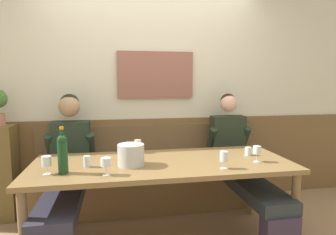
{
  "coord_description": "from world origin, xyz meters",
  "views": [
    {
      "loc": [
        -0.41,
        -2.36,
        1.45
      ],
      "look_at": [
        0.11,
        0.44,
        1.09
      ],
      "focal_mm": 31.33,
      "sensor_mm": 36.0,
      "label": 1
    }
  ],
  "objects_px": {
    "wine_glass_near_bucket": "(47,162)",
    "dining_table": "(163,170)",
    "wine_glass_by_bottle": "(106,163)",
    "wine_glass_center_front": "(224,157)",
    "wine_bottle_clear_water": "(63,153)",
    "water_tumbler_center": "(87,161)",
    "person_left_seat": "(241,162)",
    "person_center_left_seat": "(66,167)",
    "wine_glass_center_rear": "(138,144)",
    "wine_glass_mid_right": "(257,150)",
    "water_tumbler_right": "(248,151)",
    "ice_bucket": "(131,155)",
    "wall_bench": "(152,184)"
  },
  "relations": [
    {
      "from": "wine_bottle_clear_water",
      "to": "wine_glass_center_rear",
      "type": "bearing_deg",
      "value": 41.8
    },
    {
      "from": "ice_bucket",
      "to": "water_tumbler_center",
      "type": "bearing_deg",
      "value": 176.5
    },
    {
      "from": "dining_table",
      "to": "person_left_seat",
      "type": "xyz_separation_m",
      "value": [
        0.88,
        0.31,
        -0.06
      ]
    },
    {
      "from": "wine_glass_center_rear",
      "to": "wine_bottle_clear_water",
      "type": "bearing_deg",
      "value": -138.2
    },
    {
      "from": "wine_glass_near_bucket",
      "to": "wine_glass_center_front",
      "type": "height_order",
      "value": "wine_glass_center_front"
    },
    {
      "from": "wine_glass_center_rear",
      "to": "wall_bench",
      "type": "bearing_deg",
      "value": 62.06
    },
    {
      "from": "wine_glass_center_rear",
      "to": "wine_glass_mid_right",
      "type": "height_order",
      "value": "wine_glass_mid_right"
    },
    {
      "from": "wine_glass_mid_right",
      "to": "water_tumbler_center",
      "type": "height_order",
      "value": "wine_glass_mid_right"
    },
    {
      "from": "water_tumbler_center",
      "to": "wine_glass_center_rear",
      "type": "bearing_deg",
      "value": 42.05
    },
    {
      "from": "wine_bottle_clear_water",
      "to": "wine_glass_center_rear",
      "type": "relative_size",
      "value": 2.79
    },
    {
      "from": "person_left_seat",
      "to": "wine_bottle_clear_water",
      "type": "relative_size",
      "value": 3.63
    },
    {
      "from": "wine_glass_near_bucket",
      "to": "water_tumbler_center",
      "type": "xyz_separation_m",
      "value": [
        0.28,
        0.14,
        -0.05
      ]
    },
    {
      "from": "ice_bucket",
      "to": "water_tumbler_right",
      "type": "xyz_separation_m",
      "value": [
        1.11,
        0.13,
        -0.05
      ]
    },
    {
      "from": "wall_bench",
      "to": "water_tumbler_right",
      "type": "bearing_deg",
      "value": -37.72
    },
    {
      "from": "wine_glass_mid_right",
      "to": "water_tumbler_right",
      "type": "xyz_separation_m",
      "value": [
        0.03,
        0.22,
        -0.06
      ]
    },
    {
      "from": "ice_bucket",
      "to": "wine_glass_center_front",
      "type": "bearing_deg",
      "value": -17.05
    },
    {
      "from": "wall_bench",
      "to": "wine_glass_mid_right",
      "type": "bearing_deg",
      "value": -47.08
    },
    {
      "from": "wine_glass_by_bottle",
      "to": "wine_glass_center_front",
      "type": "xyz_separation_m",
      "value": [
        0.93,
        -0.0,
        -0.0
      ]
    },
    {
      "from": "person_center_left_seat",
      "to": "wine_glass_center_rear",
      "type": "height_order",
      "value": "person_center_left_seat"
    },
    {
      "from": "person_left_seat",
      "to": "wine_glass_by_bottle",
      "type": "xyz_separation_m",
      "value": [
        -1.36,
        -0.6,
        0.23
      ]
    },
    {
      "from": "wine_glass_by_bottle",
      "to": "wine_glass_center_front",
      "type": "height_order",
      "value": "wine_glass_center_front"
    },
    {
      "from": "wine_glass_near_bucket",
      "to": "dining_table",
      "type": "bearing_deg",
      "value": 11.62
    },
    {
      "from": "wine_glass_near_bucket",
      "to": "wine_glass_mid_right",
      "type": "bearing_deg",
      "value": 1.04
    },
    {
      "from": "water_tumbler_right",
      "to": "wall_bench",
      "type": "bearing_deg",
      "value": 142.28
    },
    {
      "from": "water_tumbler_center",
      "to": "wine_glass_near_bucket",
      "type": "bearing_deg",
      "value": -153.27
    },
    {
      "from": "person_center_left_seat",
      "to": "wine_glass_center_rear",
      "type": "relative_size",
      "value": 10.25
    },
    {
      "from": "wine_glass_mid_right",
      "to": "wine_glass_by_bottle",
      "type": "bearing_deg",
      "value": -174.17
    },
    {
      "from": "person_left_seat",
      "to": "wine_bottle_clear_water",
      "type": "height_order",
      "value": "person_left_seat"
    },
    {
      "from": "dining_table",
      "to": "wine_bottle_clear_water",
      "type": "relative_size",
      "value": 6.19
    },
    {
      "from": "person_left_seat",
      "to": "wine_glass_near_bucket",
      "type": "height_order",
      "value": "person_left_seat"
    },
    {
      "from": "dining_table",
      "to": "water_tumbler_right",
      "type": "xyz_separation_m",
      "value": [
        0.84,
        0.07,
        0.11
      ]
    },
    {
      "from": "wine_glass_near_bucket",
      "to": "water_tumbler_right",
      "type": "height_order",
      "value": "wine_glass_near_bucket"
    },
    {
      "from": "wine_glass_by_bottle",
      "to": "wine_glass_near_bucket",
      "type": "distance_m",
      "value": 0.45
    },
    {
      "from": "wine_glass_near_bucket",
      "to": "water_tumbler_center",
      "type": "distance_m",
      "value": 0.32
    },
    {
      "from": "water_tumbler_right",
      "to": "wine_bottle_clear_water",
      "type": "bearing_deg",
      "value": -171.15
    },
    {
      "from": "wine_glass_center_front",
      "to": "wine_glass_by_bottle",
      "type": "bearing_deg",
      "value": 179.74
    },
    {
      "from": "wall_bench",
      "to": "person_left_seat",
      "type": "height_order",
      "value": "person_left_seat"
    },
    {
      "from": "person_center_left_seat",
      "to": "wine_bottle_clear_water",
      "type": "distance_m",
      "value": 0.59
    },
    {
      "from": "dining_table",
      "to": "wine_glass_mid_right",
      "type": "height_order",
      "value": "wine_glass_mid_right"
    },
    {
      "from": "person_center_left_seat",
      "to": "water_tumbler_center",
      "type": "distance_m",
      "value": 0.47
    },
    {
      "from": "wine_glass_center_rear",
      "to": "wine_glass_near_bucket",
      "type": "xyz_separation_m",
      "value": [
        -0.73,
        -0.55,
        0.0
      ]
    },
    {
      "from": "wine_glass_near_bucket",
      "to": "wine_glass_mid_right",
      "type": "relative_size",
      "value": 1.0
    },
    {
      "from": "person_center_left_seat",
      "to": "water_tumbler_right",
      "type": "relative_size",
      "value": 16.74
    },
    {
      "from": "wine_glass_by_bottle",
      "to": "wine_glass_mid_right",
      "type": "bearing_deg",
      "value": 5.83
    },
    {
      "from": "wine_bottle_clear_water",
      "to": "wine_glass_by_bottle",
      "type": "bearing_deg",
      "value": -17.17
    },
    {
      "from": "person_center_left_seat",
      "to": "wine_glass_mid_right",
      "type": "distance_m",
      "value": 1.76
    },
    {
      "from": "wine_glass_by_bottle",
      "to": "wine_glass_near_bucket",
      "type": "relative_size",
      "value": 0.95
    },
    {
      "from": "person_left_seat",
      "to": "wine_glass_center_front",
      "type": "height_order",
      "value": "person_left_seat"
    },
    {
      "from": "wall_bench",
      "to": "wine_glass_by_bottle",
      "type": "relative_size",
      "value": 19.0
    },
    {
      "from": "wall_bench",
      "to": "wine_glass_near_bucket",
      "type": "height_order",
      "value": "wall_bench"
    }
  ]
}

